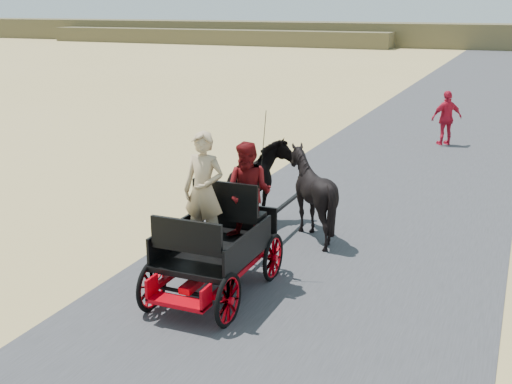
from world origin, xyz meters
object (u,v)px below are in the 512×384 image
at_px(carriage, 216,271).
at_px(pedestrian, 447,118).
at_px(horse_left, 258,188).
at_px(horse_right, 311,194).

xyz_separation_m(carriage, pedestrian, (1.87, 12.61, 0.50)).
height_order(horse_left, pedestrian, pedestrian).
distance_m(carriage, pedestrian, 12.75).
bearing_deg(horse_right, pedestrian, -97.80).
relative_size(carriage, horse_left, 1.20).
bearing_deg(pedestrian, horse_right, 47.30).
bearing_deg(pedestrian, horse_left, 40.98).
xyz_separation_m(horse_right, pedestrian, (1.32, 9.61, 0.01)).
distance_m(horse_left, horse_right, 1.10).
bearing_deg(pedestrian, carriage, 46.68).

